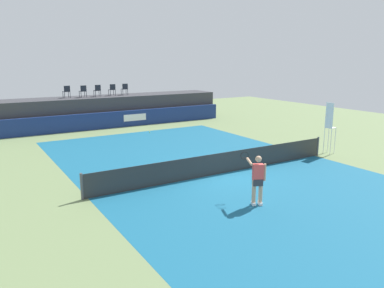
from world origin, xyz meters
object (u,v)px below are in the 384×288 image
at_px(net_post_near, 82,187).
at_px(net_post_far, 318,146).
at_px(spectator_chair_right, 112,89).
at_px(spectator_chair_left, 83,91).
at_px(spectator_chair_center, 97,90).
at_px(spectator_chair_far_right, 125,89).
at_px(umpire_chair, 330,125).
at_px(tennis_ball, 150,132).
at_px(tennis_player, 257,178).
at_px(spectator_chair_far_left, 67,91).

bearing_deg(net_post_near, net_post_far, 0.00).
bearing_deg(spectator_chair_right, spectator_chair_left, -173.89).
xyz_separation_m(spectator_chair_left, net_post_far, (8.03, -15.09, -2.19)).
bearing_deg(net_post_far, spectator_chair_center, 114.48).
bearing_deg(spectator_chair_far_right, spectator_chair_left, -174.16).
height_order(umpire_chair, tennis_ball, umpire_chair).
distance_m(net_post_far, tennis_player, 8.18).
relative_size(net_post_near, tennis_player, 0.56).
bearing_deg(net_post_far, spectator_chair_far_left, 120.67).
relative_size(umpire_chair, net_post_near, 2.76).
height_order(spectator_chair_far_left, net_post_near, spectator_chair_far_left).
distance_m(spectator_chair_far_right, tennis_player, 19.34).
relative_size(spectator_chair_far_left, tennis_ball, 13.06).
xyz_separation_m(umpire_chair, tennis_player, (-8.11, -3.62, -0.63)).
relative_size(tennis_player, tennis_ball, 26.03).
relative_size(net_post_far, tennis_ball, 14.71).
bearing_deg(spectator_chair_center, spectator_chair_far_right, 6.19).
distance_m(spectator_chair_center, spectator_chair_right, 1.22).
height_order(spectator_chair_left, spectator_chair_far_right, same).
bearing_deg(spectator_chair_far_left, net_post_far, -59.33).
bearing_deg(net_post_far, tennis_ball, 115.05).
xyz_separation_m(spectator_chair_center, tennis_ball, (2.04, -4.77, -2.66)).
bearing_deg(spectator_chair_far_left, spectator_chair_center, -5.83).
bearing_deg(spectator_chair_far_left, umpire_chair, -57.23).
bearing_deg(spectator_chair_left, tennis_ball, -55.89).
distance_m(spectator_chair_far_left, tennis_player, 19.22).
relative_size(spectator_chair_center, umpire_chair, 0.32).
bearing_deg(umpire_chair, spectator_chair_right, 112.92).
bearing_deg(spectator_chair_left, umpire_chair, -59.71).
bearing_deg(tennis_ball, net_post_far, -64.95).
distance_m(spectator_chair_far_right, net_post_far, 16.27).
relative_size(spectator_chair_far_right, tennis_ball, 13.06).
bearing_deg(tennis_ball, tennis_player, -99.86).
relative_size(spectator_chair_left, net_post_near, 0.89).
xyz_separation_m(spectator_chair_left, spectator_chair_far_right, (3.40, 0.35, 0.00)).
relative_size(spectator_chair_right, net_post_near, 0.89).
height_order(spectator_chair_right, net_post_far, spectator_chair_right).
xyz_separation_m(spectator_chair_center, spectator_chair_right, (1.21, 0.15, 0.00)).
bearing_deg(tennis_ball, spectator_chair_far_right, 87.29).
bearing_deg(tennis_ball, spectator_chair_right, 99.57).
xyz_separation_m(net_post_far, tennis_player, (-7.32, -3.63, 0.46)).
distance_m(spectator_chair_far_left, tennis_ball, 7.09).
distance_m(spectator_chair_far_left, spectator_chair_right, 3.44).
height_order(spectator_chair_left, tennis_ball, spectator_chair_left).
relative_size(spectator_chair_center, tennis_ball, 13.06).
height_order(spectator_chair_far_left, spectator_chair_right, same).
height_order(spectator_chair_far_right, net_post_near, spectator_chair_far_right).
bearing_deg(tennis_player, spectator_chair_far_left, 95.47).
distance_m(spectator_chair_right, tennis_ball, 5.65).
bearing_deg(spectator_chair_right, net_post_far, -69.61).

